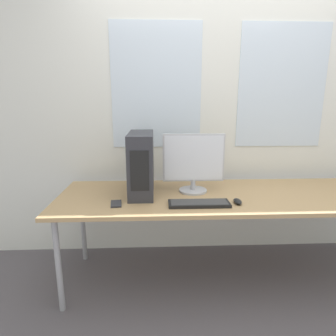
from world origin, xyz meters
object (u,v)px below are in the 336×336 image
at_px(mouse, 237,201).
at_px(cell_phone, 116,204).
at_px(monitor_main, 193,162).
at_px(keyboard, 199,203).
at_px(pc_tower, 141,163).

xyz_separation_m(mouse, cell_phone, (-0.83, 0.02, -0.01)).
relative_size(monitor_main, cell_phone, 3.39).
height_order(monitor_main, keyboard, monitor_main).
bearing_deg(monitor_main, pc_tower, -178.21).
height_order(pc_tower, cell_phone, pc_tower).
distance_m(keyboard, cell_phone, 0.57).
bearing_deg(cell_phone, keyboard, -10.68).
relative_size(pc_tower, monitor_main, 1.03).
relative_size(pc_tower, keyboard, 1.16).
relative_size(pc_tower, mouse, 4.70).
relative_size(monitor_main, keyboard, 1.12).
bearing_deg(monitor_main, mouse, -45.80).
bearing_deg(cell_phone, mouse, -8.50).
bearing_deg(pc_tower, mouse, -21.80).
xyz_separation_m(monitor_main, keyboard, (0.00, -0.30, -0.22)).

